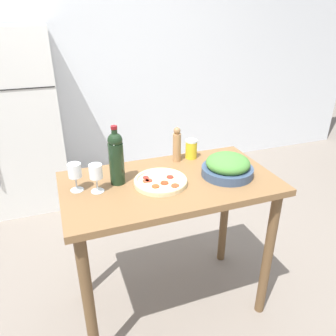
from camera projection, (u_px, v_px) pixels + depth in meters
name	position (u px, v px, depth m)	size (l,w,h in m)	color
ground_plane	(170.00, 301.00, 2.14)	(14.00, 14.00, 0.00)	slate
wall_back	(100.00, 56.00, 3.28)	(6.40, 0.06, 2.60)	silver
refrigerator	(21.00, 122.00, 2.94)	(0.68, 0.64, 1.61)	silver
prep_counter	(170.00, 204.00, 1.81)	(1.14, 0.63, 0.89)	brown
wine_bottle	(116.00, 157.00, 1.66)	(0.08, 0.08, 0.31)	black
wine_glass_near	(96.00, 173.00, 1.60)	(0.07, 0.07, 0.15)	silver
wine_glass_far	(75.00, 172.00, 1.61)	(0.07, 0.07, 0.15)	silver
pepper_mill	(177.00, 145.00, 1.94)	(0.05, 0.05, 0.21)	#AD7F51
salad_bowl	(228.00, 166.00, 1.78)	(0.28, 0.28, 0.12)	#384C6B
homemade_pizza	(161.00, 181.00, 1.71)	(0.28, 0.28, 0.03)	beige
salt_canister	(191.00, 149.00, 1.99)	(0.07, 0.07, 0.12)	yellow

